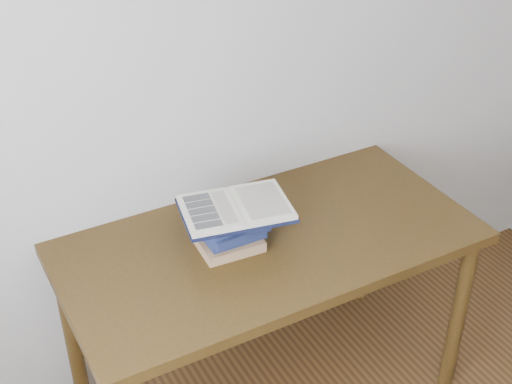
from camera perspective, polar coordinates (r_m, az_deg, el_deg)
desk at (r=2.60m, az=1.07°, el=-5.44°), size 1.49×0.75×0.80m
book_stack at (r=2.47m, az=-2.03°, el=-3.09°), size 0.25×0.19×0.13m
open_book at (r=2.45m, az=-1.61°, el=-1.31°), size 0.42×0.33×0.03m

